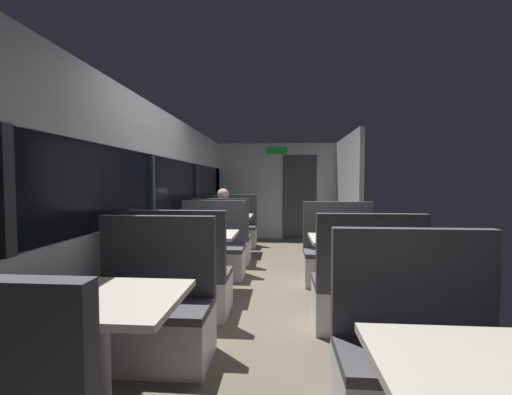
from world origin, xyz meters
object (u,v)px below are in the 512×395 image
(dining_table_near_window, at_px, (101,313))
(dining_table_far_window, at_px, (229,220))
(dining_table_mid_window, at_px, (200,241))
(bench_rear_aisle_facing_entry, at_px, (339,259))
(bench_mid_window_facing_entry, at_px, (212,254))
(bench_mid_window_facing_end, at_px, (183,283))
(bench_near_window_facing_entry, at_px, (151,317))
(dining_table_rear_aisle, at_px, (350,247))
(bench_far_window_facing_entry, at_px, (234,231))
(seated_passenger, at_px, (223,230))
(bench_rear_aisle_facing_end, at_px, (365,294))
(bench_front_aisle_facing_entry, at_px, (423,371))
(bench_far_window_facing_end, at_px, (222,243))

(dining_table_near_window, xyz_separation_m, dining_table_far_window, (0.00, 4.50, 0.00))
(dining_table_mid_window, relative_size, dining_table_far_window, 1.00)
(dining_table_mid_window, relative_size, bench_rear_aisle_facing_entry, 0.82)
(bench_mid_window_facing_entry, xyz_separation_m, dining_table_far_window, (0.00, 1.55, 0.31))
(bench_mid_window_facing_end, bearing_deg, dining_table_mid_window, 90.00)
(dining_table_near_window, distance_m, bench_near_window_facing_entry, 0.77)
(bench_mid_window_facing_end, height_order, dining_table_rear_aisle, bench_mid_window_facing_end)
(bench_far_window_facing_entry, distance_m, seated_passenger, 1.34)
(bench_mid_window_facing_end, bearing_deg, bench_rear_aisle_facing_end, -6.38)
(dining_table_near_window, distance_m, dining_table_mid_window, 2.25)
(bench_rear_aisle_facing_end, bearing_deg, dining_table_mid_window, 153.32)
(bench_far_window_facing_entry, bearing_deg, bench_rear_aisle_facing_end, -65.07)
(bench_far_window_facing_entry, relative_size, bench_front_aisle_facing_entry, 1.00)
(bench_mid_window_facing_end, height_order, dining_table_far_window, bench_mid_window_facing_end)
(bench_front_aisle_facing_entry, bearing_deg, bench_far_window_facing_end, 115.79)
(dining_table_rear_aisle, xyz_separation_m, bench_rear_aisle_facing_end, (0.00, -0.70, -0.31))
(bench_front_aisle_facing_entry, height_order, bench_rear_aisle_facing_end, same)
(dining_table_far_window, height_order, bench_front_aisle_facing_entry, bench_front_aisle_facing_entry)
(bench_mid_window_facing_end, xyz_separation_m, dining_table_rear_aisle, (1.79, 0.50, 0.31))
(dining_table_mid_window, bearing_deg, bench_mid_window_facing_entry, 90.00)
(bench_rear_aisle_facing_entry, bearing_deg, bench_mid_window_facing_end, -146.19)
(bench_front_aisle_facing_entry, bearing_deg, bench_mid_window_facing_entry, 122.12)
(bench_far_window_facing_entry, xyz_separation_m, seated_passenger, (0.00, -1.33, 0.21))
(bench_near_window_facing_entry, bearing_deg, bench_mid_window_facing_entry, 90.00)
(dining_table_mid_window, xyz_separation_m, bench_far_window_facing_end, (0.00, 1.55, -0.31))
(bench_front_aisle_facing_entry, distance_m, bench_rear_aisle_facing_entry, 2.65)
(bench_near_window_facing_entry, xyz_separation_m, bench_mid_window_facing_end, (0.00, 0.85, 0.00))
(bench_mid_window_facing_entry, distance_m, bench_far_window_facing_end, 0.85)
(bench_front_aisle_facing_entry, relative_size, dining_table_rear_aisle, 1.22)
(dining_table_far_window, bearing_deg, bench_rear_aisle_facing_entry, -44.39)
(bench_far_window_facing_entry, relative_size, bench_rear_aisle_facing_end, 1.00)
(bench_mid_window_facing_end, distance_m, bench_mid_window_facing_entry, 1.40)
(bench_far_window_facing_end, height_order, dining_table_rear_aisle, bench_far_window_facing_end)
(bench_far_window_facing_end, relative_size, bench_far_window_facing_entry, 1.00)
(dining_table_far_window, distance_m, bench_rear_aisle_facing_end, 3.64)
(dining_table_near_window, bearing_deg, dining_table_mid_window, 90.00)
(bench_far_window_facing_entry, relative_size, seated_passenger, 0.87)
(bench_near_window_facing_entry, relative_size, dining_table_far_window, 1.22)
(bench_near_window_facing_entry, bearing_deg, dining_table_rear_aisle, 37.07)
(dining_table_near_window, relative_size, dining_table_far_window, 1.00)
(bench_far_window_facing_entry, height_order, bench_rear_aisle_facing_entry, same)
(bench_near_window_facing_entry, xyz_separation_m, seated_passenger, (0.00, 3.18, 0.21))
(bench_mid_window_facing_entry, xyz_separation_m, bench_front_aisle_facing_entry, (1.79, -2.85, 0.00))
(bench_front_aisle_facing_entry, bearing_deg, seated_passenger, 115.36)
(bench_mid_window_facing_entry, bearing_deg, dining_table_near_window, -90.00)
(dining_table_mid_window, height_order, dining_table_far_window, same)
(bench_near_window_facing_entry, xyz_separation_m, bench_rear_aisle_facing_entry, (1.79, 2.05, 0.00))
(dining_table_mid_window, bearing_deg, bench_rear_aisle_facing_end, -26.68)
(dining_table_rear_aisle, bearing_deg, bench_rear_aisle_facing_end, -90.00)
(dining_table_rear_aisle, bearing_deg, dining_table_far_window, 126.13)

